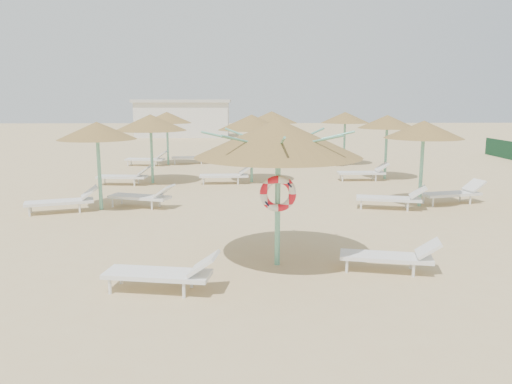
{
  "coord_description": "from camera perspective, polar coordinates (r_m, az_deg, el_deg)",
  "views": [
    {
      "loc": [
        -0.75,
        -9.86,
        3.29
      ],
      "look_at": [
        -0.46,
        0.78,
        1.3
      ],
      "focal_mm": 35.0,
      "sensor_mm": 36.0,
      "label": 1
    }
  ],
  "objects": [
    {
      "name": "lounger_main_a",
      "position": [
        8.85,
        -10.35,
        -9.05
      ],
      "size": [
        2.05,
        0.91,
        0.72
      ],
      "rotation": [
        0.0,
        0.0,
        -0.17
      ],
      "color": "white",
      "rests_on": "ground"
    },
    {
      "name": "service_hut",
      "position": [
        45.2,
        -8.31,
        8.38
      ],
      "size": [
        8.4,
        4.4,
        3.25
      ],
      "color": "silver",
      "rests_on": "ground"
    },
    {
      "name": "ground",
      "position": [
        10.42,
        2.67,
        -7.83
      ],
      "size": [
        120.0,
        120.0,
        0.0
      ],
      "primitive_type": "plane",
      "color": "tan",
      "rests_on": "ground"
    },
    {
      "name": "main_palapa",
      "position": [
        9.66,
        2.54,
        6.11
      ],
      "size": [
        3.26,
        3.26,
        2.92
      ],
      "color": "#6BBA9C",
      "rests_on": "ground"
    },
    {
      "name": "lounger_main_b",
      "position": [
        10.02,
        15.33,
        -7.03
      ],
      "size": [
        1.94,
        0.95,
        0.68
      ],
      "rotation": [
        0.0,
        0.0,
        -0.22
      ],
      "color": "white",
      "rests_on": "ground"
    },
    {
      "name": "palapa_field",
      "position": [
        20.05,
        4.18,
        7.69
      ],
      "size": [
        19.02,
        14.1,
        2.71
      ],
      "color": "#6BBA9C",
      "rests_on": "ground"
    }
  ]
}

